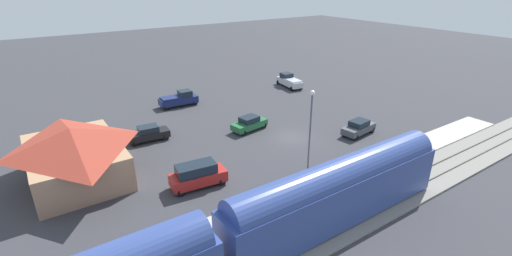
% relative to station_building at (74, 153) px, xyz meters
% --- Properties ---
extents(ground_plane, '(200.00, 200.00, 0.00)m').
position_rel_station_building_xyz_m(ground_plane, '(-4.00, -22.00, -2.59)').
color(ground_plane, '#38383D').
extents(railway_track, '(4.80, 70.00, 0.30)m').
position_rel_station_building_xyz_m(railway_track, '(-18.00, -22.00, -2.49)').
color(railway_track, gray).
rests_on(railway_track, ground).
extents(platform, '(3.20, 46.00, 0.30)m').
position_rel_station_building_xyz_m(platform, '(-14.00, -22.00, -2.44)').
color(platform, '#B7B2A8').
rests_on(platform, ground).
extents(station_building, '(11.46, 8.38, 4.97)m').
position_rel_station_building_xyz_m(station_building, '(0.00, 0.00, 0.00)').
color(station_building, tan).
rests_on(station_building, ground).
extents(pedestrian_on_platform, '(0.36, 0.36, 1.71)m').
position_rel_station_building_xyz_m(pedestrian_on_platform, '(-14.74, -16.56, -1.31)').
color(pedestrian_on_platform, '#23284C').
rests_on(pedestrian_on_platform, platform).
extents(pedestrian_waiting_far, '(0.36, 0.36, 1.71)m').
position_rel_station_building_xyz_m(pedestrian_waiting_far, '(-13.69, -31.32, -1.31)').
color(pedestrian_waiting_far, '#333338').
rests_on(pedestrian_waiting_far, platform).
extents(pickup_silver, '(5.60, 2.99, 2.14)m').
position_rel_station_building_xyz_m(pickup_silver, '(12.25, -34.88, -1.56)').
color(pickup_silver, silver).
rests_on(pickup_silver, ground).
extents(sedan_charcoal, '(2.40, 4.70, 1.74)m').
position_rel_station_building_xyz_m(sedan_charcoal, '(-7.74, -29.14, -1.71)').
color(sedan_charcoal, '#47494F').
rests_on(sedan_charcoal, ground).
extents(pickup_navy, '(2.24, 5.49, 2.14)m').
position_rel_station_building_xyz_m(pickup_navy, '(13.58, -15.75, -1.56)').
color(pickup_navy, navy).
rests_on(pickup_navy, ground).
extents(suv_red, '(2.48, 5.08, 2.22)m').
position_rel_station_building_xyz_m(suv_red, '(-7.53, -8.49, -1.44)').
color(suv_red, red).
rests_on(suv_red, ground).
extents(sedan_green, '(2.53, 4.74, 1.74)m').
position_rel_station_building_xyz_m(sedan_green, '(0.52, -19.20, -1.71)').
color(sedan_green, '#236638').
rests_on(sedan_green, ground).
extents(sedan_black, '(2.22, 4.64, 1.74)m').
position_rel_station_building_xyz_m(sedan_black, '(4.39, -8.14, -1.71)').
color(sedan_black, black).
rests_on(sedan_black, ground).
extents(light_pole_near_platform, '(0.44, 0.44, 8.15)m').
position_rel_station_building_xyz_m(light_pole_near_platform, '(-11.20, -18.15, 2.51)').
color(light_pole_near_platform, '#515156').
rests_on(light_pole_near_platform, ground).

